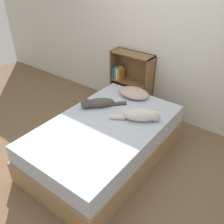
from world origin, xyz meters
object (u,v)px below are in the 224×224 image
pillow (134,93)px  cat_dark (96,103)px  bookshelf (131,80)px  cat_light (142,115)px  bed (105,141)px

pillow → cat_dark: (-0.24, -0.57, 0.01)m
bookshelf → cat_light: bearing=-51.0°
bed → cat_light: bearing=47.6°
pillow → bookshelf: bearing=126.5°
pillow → bookshelf: (-0.37, 0.50, -0.09)m
cat_light → pillow: bearing=98.8°
cat_light → cat_dark: cat_dark is taller
cat_light → bookshelf: size_ratio=0.58×
cat_light → cat_dark: bearing=155.4°
bed → bookshelf: 1.43m
bed → cat_light: (0.32, 0.35, 0.35)m
bed → pillow: pillow is taller
bed → pillow: bearing=97.1°
pillow → bookshelf: size_ratio=0.47×
pillow → cat_light: cat_light is taller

